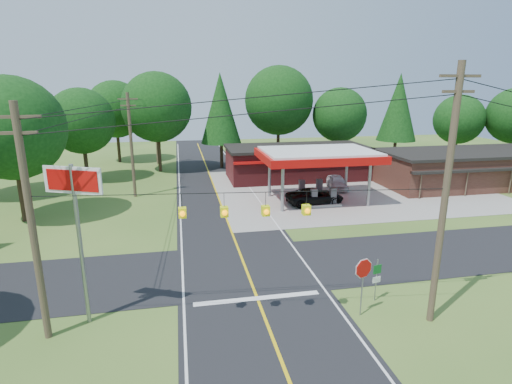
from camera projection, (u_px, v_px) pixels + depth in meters
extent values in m
plane|color=#3B6122|center=(246.00, 268.00, 23.78)|extent=(120.00, 120.00, 0.00)
cube|color=black|center=(246.00, 268.00, 23.78)|extent=(8.00, 120.00, 0.02)
cube|color=black|center=(246.00, 268.00, 23.78)|extent=(70.00, 7.00, 0.02)
cube|color=yellow|center=(246.00, 268.00, 23.78)|extent=(0.15, 110.00, 0.00)
cylinder|color=gray|center=(283.00, 188.00, 34.14)|extent=(0.28, 0.28, 4.20)
cylinder|color=gray|center=(269.00, 176.00, 38.88)|extent=(0.28, 0.28, 4.20)
cylinder|color=gray|center=(369.00, 184.00, 35.62)|extent=(0.28, 0.28, 4.20)
cylinder|color=gray|center=(346.00, 172.00, 40.36)|extent=(0.28, 0.28, 4.20)
cube|color=#C00C0A|center=(318.00, 156.00, 36.67)|extent=(10.60, 7.40, 0.70)
cube|color=white|center=(318.00, 151.00, 36.57)|extent=(10.00, 7.00, 0.25)
cube|color=#9E9B93|center=(323.00, 205.00, 36.04)|extent=(3.20, 0.90, 0.22)
cube|color=#3F3F44|center=(314.00, 197.00, 35.67)|extent=(0.55, 0.45, 1.50)
cube|color=#3F3F44|center=(333.00, 196.00, 36.00)|extent=(0.55, 0.45, 1.50)
cube|color=#9E9B93|center=(310.00, 195.00, 39.46)|extent=(3.20, 0.90, 0.22)
cube|color=#3F3F44|center=(302.00, 187.00, 39.08)|extent=(0.55, 0.45, 1.50)
cube|color=#3F3F44|center=(319.00, 186.00, 39.42)|extent=(0.55, 0.45, 1.50)
cube|color=maroon|center=(297.00, 163.00, 47.01)|extent=(16.00, 7.00, 3.50)
cube|color=black|center=(297.00, 147.00, 46.53)|extent=(16.40, 7.40, 0.30)
cube|color=#C00C0A|center=(306.00, 161.00, 43.35)|extent=(16.00, 0.50, 0.25)
cube|color=#3F2119|center=(473.00, 169.00, 43.70)|extent=(20.00, 8.00, 3.50)
cube|color=black|center=(475.00, 152.00, 43.22)|extent=(20.40, 8.40, 0.30)
cube|color=black|center=(504.00, 169.00, 39.50)|extent=(20.00, 0.70, 0.25)
cylinder|color=#473828|center=(445.00, 201.00, 17.06)|extent=(0.30, 0.30, 11.50)
cube|color=#473828|center=(460.00, 76.00, 15.75)|extent=(1.80, 0.12, 0.12)
cube|color=#473828|center=(458.00, 92.00, 15.90)|extent=(1.40, 0.12, 0.12)
cylinder|color=#473828|center=(32.00, 228.00, 16.00)|extent=(0.30, 0.30, 10.00)
cube|color=#473828|center=(15.00, 117.00, 14.88)|extent=(1.80, 0.12, 0.12)
cube|color=#473828|center=(18.00, 133.00, 15.03)|extent=(1.40, 0.12, 0.12)
cylinder|color=#473828|center=(131.00, 146.00, 38.11)|extent=(0.30, 0.30, 10.00)
cube|color=#473828|center=(128.00, 99.00, 36.98)|extent=(1.80, 0.12, 0.12)
cube|color=#473828|center=(128.00, 105.00, 37.14)|extent=(1.40, 0.12, 0.12)
cylinder|color=#473828|center=(156.00, 130.00, 54.58)|extent=(0.30, 0.30, 9.50)
cube|color=#E9F40C|center=(182.00, 213.00, 16.31)|extent=(0.32, 0.32, 0.42)
cube|color=#E9F40C|center=(224.00, 212.00, 16.44)|extent=(0.32, 0.32, 0.42)
cube|color=#E9F40C|center=(266.00, 211.00, 16.56)|extent=(0.32, 0.32, 0.42)
cube|color=#E9F40C|center=(306.00, 210.00, 16.69)|extent=(0.32, 0.32, 0.42)
cylinder|color=#332316|center=(86.00, 164.00, 45.36)|extent=(0.44, 0.44, 3.96)
sphere|color=#0E330E|center=(81.00, 121.00, 44.12)|extent=(7.26, 7.26, 7.26)
cylinder|color=#332316|center=(159.00, 153.00, 50.54)|extent=(0.44, 0.44, 4.68)
sphere|color=#0E330E|center=(157.00, 107.00, 49.08)|extent=(8.58, 8.58, 8.58)
cylinder|color=#332316|center=(221.00, 151.00, 53.02)|extent=(0.44, 0.44, 4.32)
cone|color=#0E330E|center=(221.00, 108.00, 51.58)|extent=(5.28, 5.28, 9.00)
cylinder|color=#332316|center=(278.00, 146.00, 55.36)|extent=(0.44, 0.44, 5.04)
sphere|color=#0E330E|center=(279.00, 101.00, 53.78)|extent=(9.24, 9.24, 9.24)
cylinder|color=#332316|center=(338.00, 150.00, 55.08)|extent=(0.44, 0.44, 3.96)
sphere|color=#0E330E|center=(340.00, 115.00, 53.84)|extent=(7.26, 7.26, 7.26)
cylinder|color=#332316|center=(395.00, 149.00, 55.56)|extent=(0.44, 0.44, 4.32)
cone|color=#0E330E|center=(398.00, 107.00, 54.12)|extent=(5.28, 5.28, 9.00)
cylinder|color=#332316|center=(455.00, 152.00, 55.24)|extent=(0.44, 0.44, 3.60)
sphere|color=#0E330E|center=(459.00, 119.00, 54.12)|extent=(6.60, 6.60, 6.60)
cylinder|color=#332316|center=(510.00, 152.00, 53.46)|extent=(0.44, 0.44, 3.96)
cylinder|color=#332316|center=(22.00, 195.00, 31.66)|extent=(0.44, 0.44, 4.32)
sphere|color=#0E330E|center=(11.00, 128.00, 30.31)|extent=(7.92, 7.92, 7.92)
cylinder|color=#332316|center=(119.00, 147.00, 57.07)|extent=(0.44, 0.44, 4.32)
sphere|color=#0E330E|center=(115.00, 109.00, 55.72)|extent=(7.92, 7.92, 7.92)
imported|color=black|center=(315.00, 197.00, 36.59)|extent=(5.73, 5.73, 1.47)
imported|color=silver|center=(337.00, 182.00, 42.08)|extent=(4.81, 4.81, 1.44)
cylinder|color=gray|center=(81.00, 247.00, 17.46)|extent=(0.18, 0.18, 7.38)
cube|color=white|center=(73.00, 180.00, 16.70)|extent=(2.53, 1.20, 1.16)
cube|color=#C00C0A|center=(72.00, 180.00, 16.65)|extent=(2.22, 1.05, 0.89)
cylinder|color=gray|center=(362.00, 289.00, 18.58)|extent=(0.07, 0.07, 2.71)
cylinder|color=gray|center=(376.00, 280.00, 19.93)|extent=(0.06, 0.06, 2.26)
cube|color=#0C591E|center=(377.00, 269.00, 19.73)|extent=(0.46, 0.12, 0.46)
cube|color=white|center=(376.00, 280.00, 19.88)|extent=(0.46, 0.12, 0.31)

